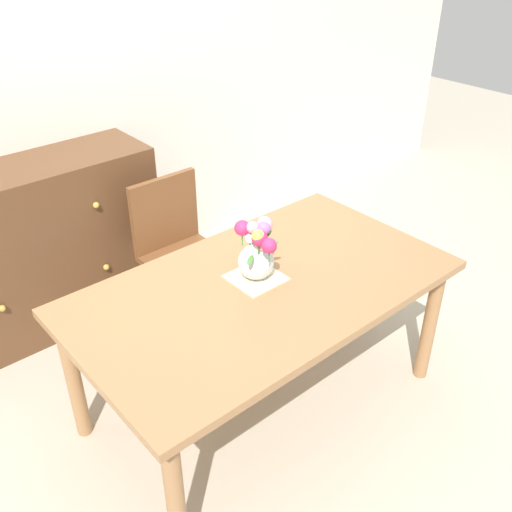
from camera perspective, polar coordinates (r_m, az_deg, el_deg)
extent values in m
plane|color=#B7AD99|center=(3.05, 0.59, -14.13)|extent=(12.00, 12.00, 0.00)
cube|color=silver|center=(3.57, -17.38, 17.73)|extent=(7.00, 0.10, 2.80)
cube|color=#9E7047|center=(2.58, 0.67, -3.14)|extent=(1.72, 0.98, 0.04)
cylinder|color=#9E7047|center=(2.28, -7.97, -22.87)|extent=(0.07, 0.07, 0.69)
cylinder|color=#9E7047|center=(3.09, 16.80, -6.45)|extent=(0.07, 0.07, 0.69)
cylinder|color=#9E7047|center=(2.79, -17.61, -11.48)|extent=(0.07, 0.07, 0.69)
cylinder|color=#9E7047|center=(3.48, 5.79, -0.29)|extent=(0.07, 0.07, 0.69)
cube|color=brown|center=(3.27, -6.87, -0.40)|extent=(0.42, 0.42, 0.04)
cylinder|color=brown|center=(3.37, -2.34, -4.00)|extent=(0.04, 0.04, 0.44)
cylinder|color=brown|center=(3.20, -7.40, -6.44)|extent=(0.04, 0.04, 0.44)
cylinder|color=brown|center=(3.61, -5.92, -1.43)|extent=(0.04, 0.04, 0.44)
cylinder|color=brown|center=(3.45, -10.78, -3.56)|extent=(0.04, 0.04, 0.44)
cube|color=brown|center=(3.30, -9.03, 4.31)|extent=(0.42, 0.04, 0.42)
cube|color=brown|center=(3.48, -20.99, 0.46)|extent=(1.40, 0.44, 1.00)
sphere|color=#B7933D|center=(3.24, -15.53, 4.86)|extent=(0.04, 0.04, 0.04)
sphere|color=#B7933D|center=(3.28, -23.79, -4.75)|extent=(0.04, 0.04, 0.04)
sphere|color=#B7933D|center=(3.44, -14.58, -1.07)|extent=(0.04, 0.04, 0.04)
cube|color=beige|center=(2.60, 0.00, -2.16)|extent=(0.22, 0.22, 0.01)
sphere|color=silver|center=(2.56, 0.00, -0.57)|extent=(0.16, 0.16, 0.16)
sphere|color=#EA9EBC|center=(2.56, 0.84, 3.15)|extent=(0.07, 0.07, 0.07)
cylinder|color=#478438|center=(2.58, 0.84, 2.37)|extent=(0.01, 0.01, 0.08)
sphere|color=#B266C6|center=(2.49, 0.76, 2.75)|extent=(0.06, 0.06, 0.06)
cylinder|color=#478438|center=(2.51, 0.75, 1.74)|extent=(0.01, 0.01, 0.10)
sphere|color=#EA9EBC|center=(2.49, -0.32, 2.84)|extent=(0.06, 0.06, 0.06)
cylinder|color=#478438|center=(2.52, -0.32, 1.81)|extent=(0.01, 0.01, 0.10)
sphere|color=#D12D66|center=(2.41, 1.31, 1.02)|extent=(0.07, 0.07, 0.07)
cylinder|color=#478438|center=(2.43, 1.30, 0.21)|extent=(0.01, 0.01, 0.08)
sphere|color=#EFD14C|center=(2.44, 0.22, 2.01)|extent=(0.06, 0.06, 0.06)
cylinder|color=#478438|center=(2.46, 0.22, 1.00)|extent=(0.01, 0.01, 0.10)
sphere|color=white|center=(2.52, -0.68, 1.75)|extent=(0.05, 0.05, 0.05)
cylinder|color=#478438|center=(2.53, -0.68, 1.26)|extent=(0.01, 0.01, 0.05)
sphere|color=#B266C6|center=(2.53, 0.08, 2.43)|extent=(0.07, 0.07, 0.07)
cylinder|color=#478438|center=(2.54, 0.08, 1.73)|extent=(0.01, 0.01, 0.07)
sphere|color=#D12D66|center=(2.45, 0.36, 1.76)|extent=(0.07, 0.07, 0.07)
cylinder|color=#478438|center=(2.47, 0.35, 0.91)|extent=(0.01, 0.01, 0.08)
sphere|color=#D12D66|center=(2.51, -1.38, 2.79)|extent=(0.07, 0.07, 0.07)
cylinder|color=#478438|center=(2.54, -1.36, 1.89)|extent=(0.01, 0.01, 0.09)
sphere|color=#EA9EBC|center=(2.49, 0.57, 1.11)|extent=(0.06, 0.06, 0.06)
cylinder|color=#478438|center=(2.50, 0.56, 0.75)|extent=(0.01, 0.01, 0.04)
ellipsoid|color=#478438|center=(2.54, 1.58, 1.22)|extent=(0.07, 0.05, 0.01)
ellipsoid|color=#478438|center=(2.44, -0.56, -0.38)|extent=(0.07, 0.06, 0.01)
ellipsoid|color=#478438|center=(2.58, 1.14, 2.11)|extent=(0.07, 0.04, 0.03)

